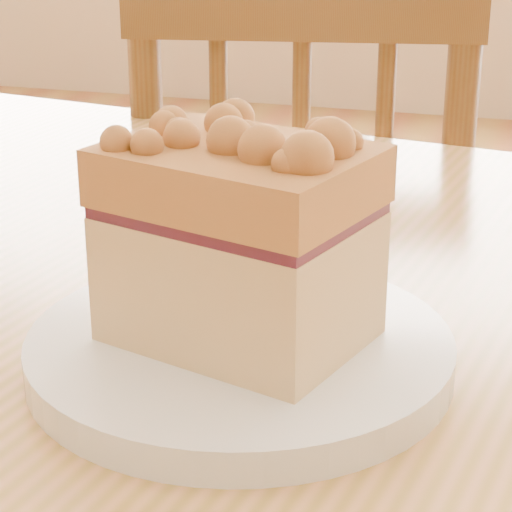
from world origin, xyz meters
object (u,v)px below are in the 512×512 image
(plate, at_px, (240,352))
(cafe_table_main, at_px, (166,406))
(cake_slice, at_px, (239,233))
(cafe_chair_main, at_px, (304,316))

(plate, bearing_deg, cafe_table_main, 128.69)
(cafe_table_main, distance_m, plate, 0.18)
(cafe_table_main, height_order, cake_slice, cake_slice)
(cafe_table_main, height_order, cafe_chair_main, cafe_chair_main)
(cafe_chair_main, bearing_deg, plate, 90.04)
(cafe_chair_main, height_order, plate, cafe_chair_main)
(cafe_table_main, height_order, plate, plate)
(cake_slice, bearing_deg, cafe_chair_main, 117.47)
(plate, xyz_separation_m, cake_slice, (0.00, -0.00, 0.07))
(cafe_table_main, xyz_separation_m, cafe_chair_main, (-0.04, 0.58, -0.19))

